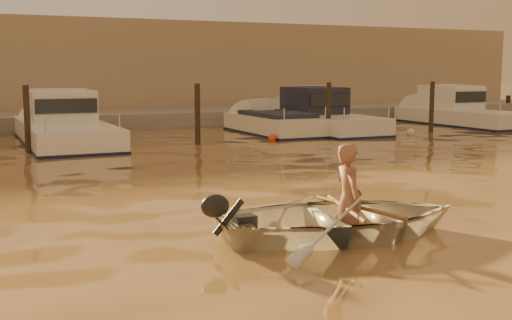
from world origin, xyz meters
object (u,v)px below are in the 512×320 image
moored_boat_2 (64,125)px  moored_boat_3 (274,128)px  moored_boat_4 (322,116)px  moored_boat_5 (460,111)px  waterfront_building (114,71)px  dinghy (342,219)px  person (349,200)px

moored_boat_2 → moored_boat_3: (7.83, 0.00, -0.40)m
moored_boat_4 → moored_boat_5: 7.13m
moored_boat_2 → waterfront_building: waterfront_building is taller
dinghy → waterfront_building: 25.50m
moored_boat_3 → moored_boat_5: 9.30m
moored_boat_5 → waterfront_building: 17.10m
moored_boat_4 → person: bearing=-119.3°
dinghy → moored_boat_2: (-1.85, 14.31, 0.36)m
dinghy → moored_boat_3: (5.98, 14.31, -0.04)m
dinghy → moored_boat_2: bearing=15.8°
moored_boat_3 → person: bearing=-112.3°
waterfront_building → person: bearing=-95.0°
moored_boat_4 → moored_boat_5: same height
moored_boat_2 → person: bearing=-82.2°
dinghy → moored_boat_3: moored_boat_3 is taller
moored_boat_3 → moored_boat_5: size_ratio=0.80×
moored_boat_3 → moored_boat_5: (9.29, 0.00, 0.40)m
waterfront_building → moored_boat_3: bearing=-71.5°
moored_boat_3 → dinghy: bearing=-112.7°
moored_boat_2 → waterfront_building: (4.15, 11.00, 1.77)m
person → moored_boat_4: (8.04, 14.32, 0.09)m
dinghy → person: bearing=-90.0°
moored_boat_2 → moored_boat_5: size_ratio=1.15×
moored_boat_4 → dinghy: bearing=-119.6°
moored_boat_5 → waterfront_building: (-12.97, 11.00, 1.77)m
moored_boat_4 → waterfront_building: (-5.84, 11.00, 1.77)m
dinghy → moored_boat_4: 16.46m
moored_boat_3 → waterfront_building: bearing=108.5°
moored_boat_3 → moored_boat_5: bearing=0.0°
dinghy → moored_boat_5: (15.27, 14.31, 0.36)m
moored_boat_3 → moored_boat_2: bearing=180.0°
dinghy → waterfront_building: size_ratio=0.08×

